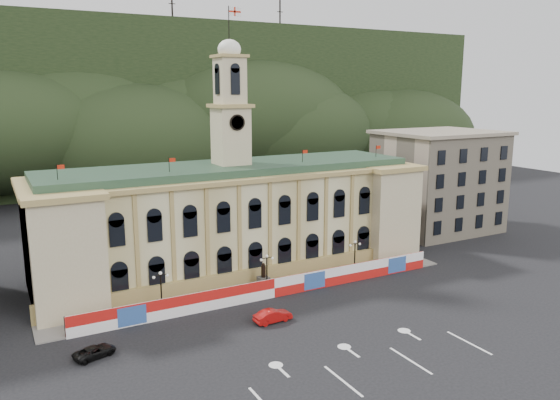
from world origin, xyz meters
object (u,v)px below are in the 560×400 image
statue (264,281)px  lamp_center (267,270)px  black_suv (95,352)px  red_sedan (273,316)px

statue → lamp_center: 2.14m
statue → black_suv: (-23.01, -8.54, -0.61)m
statue → black_suv: 24.55m
red_sedan → black_suv: size_ratio=0.99×
black_suv → lamp_center: bearing=-89.5°
red_sedan → black_suv: (-19.38, 1.01, -0.16)m
black_suv → red_sedan: bearing=-110.7°
statue → black_suv: bearing=-159.6°
statue → lamp_center: lamp_center is taller
lamp_center → red_sedan: bearing=-113.0°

